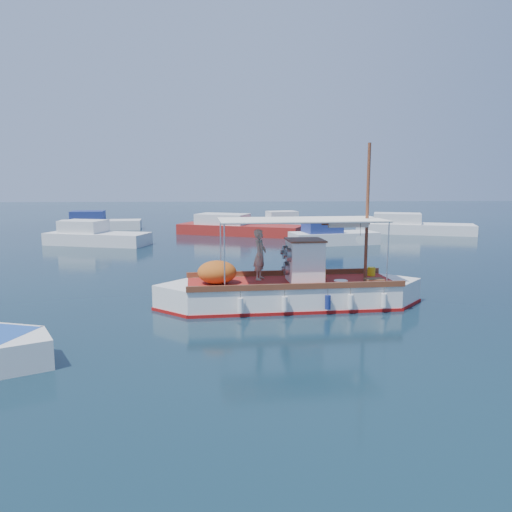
{
  "coord_description": "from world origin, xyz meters",
  "views": [
    {
      "loc": [
        -1.31,
        -15.83,
        4.32
      ],
      "look_at": [
        -0.5,
        0.0,
        1.86
      ],
      "focal_mm": 35.0,
      "sensor_mm": 36.0,
      "label": 1
    }
  ],
  "objects": [
    {
      "name": "bg_boat_nw",
      "position": [
        -10.28,
        17.41,
        0.49
      ],
      "size": [
        7.12,
        4.17,
        1.8
      ],
      "rotation": [
        0.0,
        0.0,
        -0.28
      ],
      "color": "silver",
      "rests_on": "ground"
    },
    {
      "name": "bg_boat_e",
      "position": [
        13.03,
        23.04,
        0.49
      ],
      "size": [
        9.36,
        5.21,
        1.8
      ],
      "rotation": [
        0.0,
        0.0,
        -0.31
      ],
      "color": "silver",
      "rests_on": "ground"
    },
    {
      "name": "bg_boat_n",
      "position": [
        -0.86,
        22.9,
        0.49
      ],
      "size": [
        10.0,
        6.23,
        1.8
      ],
      "rotation": [
        0.0,
        0.0,
        -0.39
      ],
      "color": "maroon",
      "rests_on": "ground"
    },
    {
      "name": "bg_boat_far_w",
      "position": [
        -12.68,
        27.5,
        0.49
      ],
      "size": [
        6.99,
        3.03,
        1.8
      ],
      "rotation": [
        0.0,
        0.0,
        0.11
      ],
      "color": "silver",
      "rests_on": "ground"
    },
    {
      "name": "bg_boat_ne",
      "position": [
        5.4,
        16.83,
        0.49
      ],
      "size": [
        6.05,
        3.29,
        1.8
      ],
      "rotation": [
        0.0,
        0.0,
        0.2
      ],
      "color": "silver",
      "rests_on": "ground"
    },
    {
      "name": "ground",
      "position": [
        0.0,
        0.0,
        0.0
      ],
      "size": [
        160.0,
        160.0,
        0.0
      ],
      "primitive_type": "plane",
      "color": "black",
      "rests_on": "ground"
    },
    {
      "name": "bg_boat_far_n",
      "position": [
        3.76,
        26.47,
        0.49
      ],
      "size": [
        6.37,
        3.32,
        1.8
      ],
      "rotation": [
        0.0,
        0.0,
        0.23
      ],
      "color": "silver",
      "rests_on": "ground"
    },
    {
      "name": "fishing_caique",
      "position": [
        0.68,
        0.75,
        0.51
      ],
      "size": [
        9.31,
        3.04,
        5.7
      ],
      "rotation": [
        0.0,
        0.0,
        0.08
      ],
      "color": "white",
      "rests_on": "ground"
    }
  ]
}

